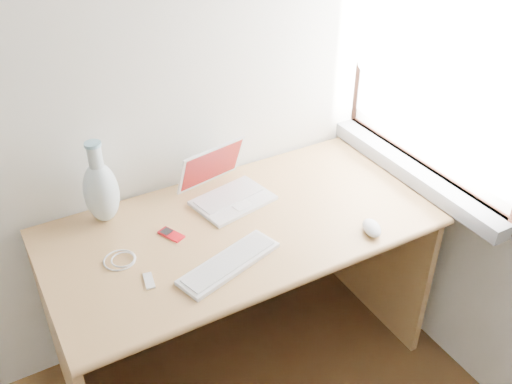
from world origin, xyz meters
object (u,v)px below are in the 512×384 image
desk (230,255)px  external_keyboard (229,263)px  vase (101,190)px  laptop (228,187)px

desk → external_keyboard: (-0.14, -0.27, 0.23)m
vase → external_keyboard: bearing=-58.0°
desk → vase: (-0.42, 0.18, 0.35)m
laptop → vase: 0.48m
desk → laptop: size_ratio=4.39×
laptop → desk: bearing=-127.8°
external_keyboard → desk: bearing=46.8°
external_keyboard → vase: (-0.28, 0.45, 0.12)m
vase → laptop: bearing=-11.3°
desk → laptop: bearing=63.4°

